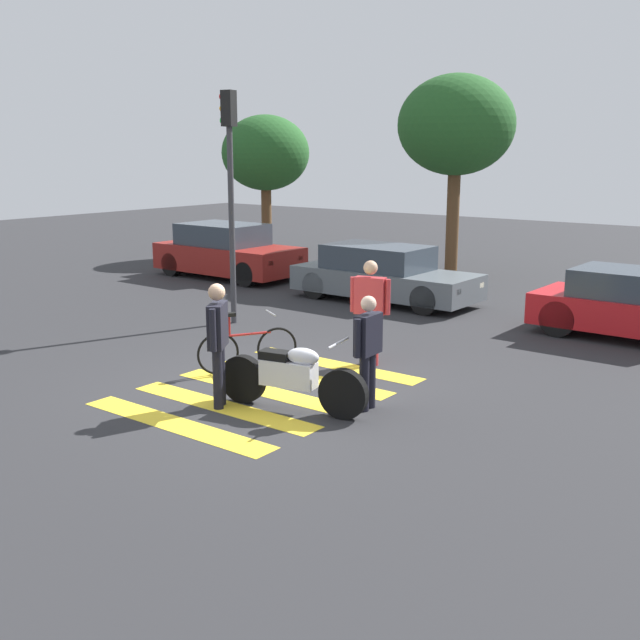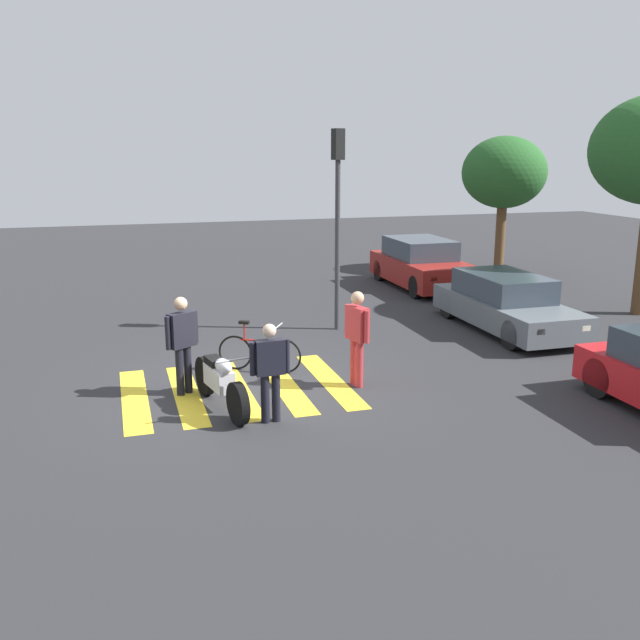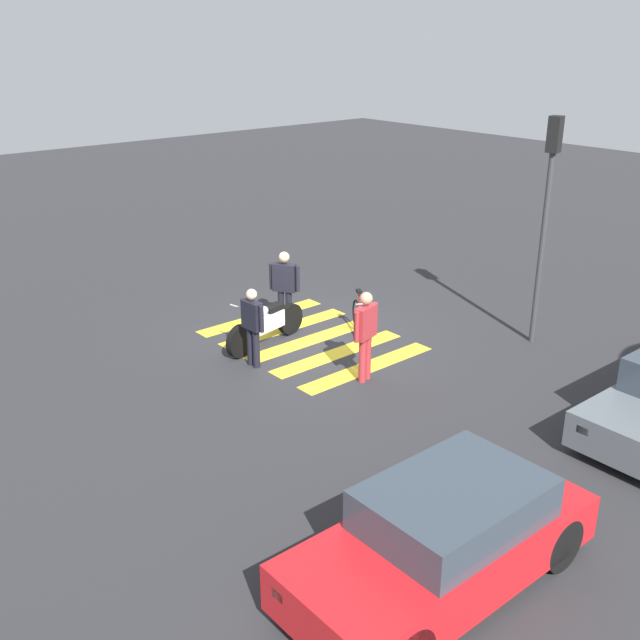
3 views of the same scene
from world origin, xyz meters
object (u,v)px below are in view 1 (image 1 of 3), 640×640
at_px(police_motorcycle, 291,377).
at_px(pedestrian_bystander, 370,305).
at_px(traffic_light_pole, 230,172).
at_px(leaning_bicycle, 248,349).
at_px(car_grey_coupe, 383,275).
at_px(officer_on_foot, 368,346).
at_px(car_maroon_wagon, 227,252).
at_px(officer_by_motorcycle, 218,337).

distance_m(police_motorcycle, pedestrian_bystander, 2.67).
height_order(police_motorcycle, traffic_light_pole, traffic_light_pole).
bearing_deg(police_motorcycle, leaning_bicycle, 149.74).
relative_size(leaning_bicycle, car_grey_coupe, 0.33).
distance_m(pedestrian_bystander, traffic_light_pole, 4.69).
bearing_deg(officer_on_foot, car_grey_coupe, 121.19).
distance_m(officer_on_foot, pedestrian_bystander, 2.27).
distance_m(car_maroon_wagon, traffic_light_pole, 6.45).
relative_size(police_motorcycle, officer_by_motorcycle, 1.27).
height_order(police_motorcycle, pedestrian_bystander, pedestrian_bystander).
relative_size(officer_by_motorcycle, traffic_light_pole, 0.38).
relative_size(officer_on_foot, car_maroon_wagon, 0.37).
relative_size(police_motorcycle, traffic_light_pole, 0.48).
height_order(leaning_bicycle, officer_by_motorcycle, officer_by_motorcycle).
height_order(leaning_bicycle, officer_on_foot, officer_on_foot).
bearing_deg(traffic_light_pole, car_grey_coupe, 72.33).
bearing_deg(leaning_bicycle, officer_by_motorcycle, -60.16).
bearing_deg(officer_on_foot, pedestrian_bystander, 123.00).
bearing_deg(pedestrian_bystander, police_motorcycle, -80.84).
xyz_separation_m(leaning_bicycle, officer_on_foot, (2.61, -0.36, 0.53)).
bearing_deg(police_motorcycle, car_maroon_wagon, 138.50).
bearing_deg(officer_by_motorcycle, traffic_light_pole, 131.66).
bearing_deg(officer_on_foot, police_motorcycle, -140.34).
distance_m(police_motorcycle, leaning_bicycle, 2.07).
distance_m(car_grey_coupe, traffic_light_pole, 4.78).
relative_size(police_motorcycle, car_maroon_wagon, 0.52).
xyz_separation_m(pedestrian_bystander, car_grey_coupe, (-2.84, 4.84, -0.39)).
relative_size(officer_by_motorcycle, car_grey_coupe, 0.39).
xyz_separation_m(police_motorcycle, car_grey_coupe, (-3.26, 7.42, 0.17)).
bearing_deg(police_motorcycle, car_grey_coupe, 113.72).
distance_m(officer_by_motorcycle, car_grey_coupe, 8.28).
relative_size(pedestrian_bystander, car_maroon_wagon, 0.41).
distance_m(pedestrian_bystander, car_grey_coupe, 5.62).
bearing_deg(officer_on_foot, officer_by_motorcycle, -145.36).
xyz_separation_m(officer_on_foot, officer_by_motorcycle, (-1.72, -1.19, 0.11)).
height_order(car_grey_coupe, traffic_light_pole, traffic_light_pole).
bearing_deg(officer_by_motorcycle, pedestrian_bystander, 81.14).
height_order(officer_by_motorcycle, traffic_light_pole, traffic_light_pole).
height_order(police_motorcycle, officer_on_foot, officer_on_foot).
bearing_deg(leaning_bicycle, pedestrian_bystander, 48.32).
height_order(leaning_bicycle, pedestrian_bystander, pedestrian_bystander).
xyz_separation_m(police_motorcycle, leaning_bicycle, (-1.79, 1.04, -0.09)).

